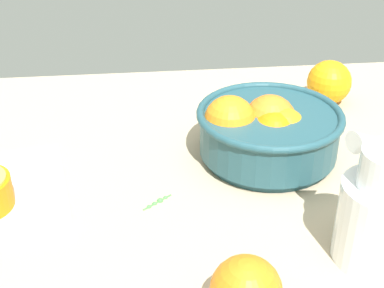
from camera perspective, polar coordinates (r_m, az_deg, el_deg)
name	(u,v)px	position (r cm, az deg, el deg)	size (l,w,h in cm)	color
ground_plane	(212,195)	(81.40, 2.08, -5.26)	(134.41, 87.08, 3.00)	tan
fruit_bowl	(267,130)	(85.59, 7.69, 1.39)	(22.38, 22.38, 10.57)	#234C56
juice_pitcher	(381,220)	(68.83, 18.86, -7.40)	(10.22, 14.29, 15.51)	white
loose_orange_1	(329,82)	(106.07, 13.92, 6.19)	(8.15, 8.15, 8.15)	orange
herb_sprig_0	(158,201)	(77.33, -3.55, -5.85)	(4.18, 3.41, 0.90)	#478A45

